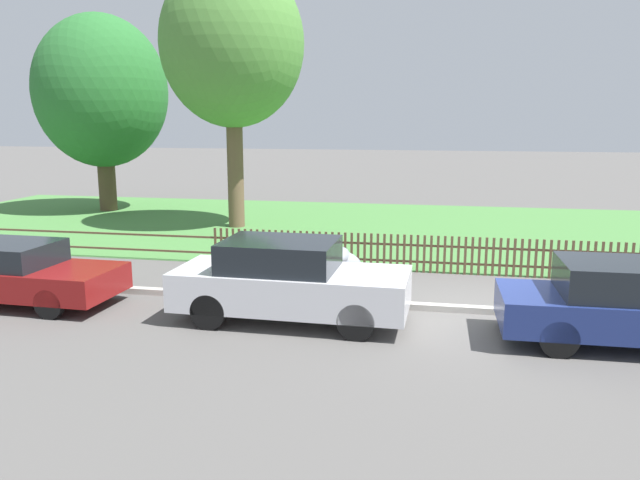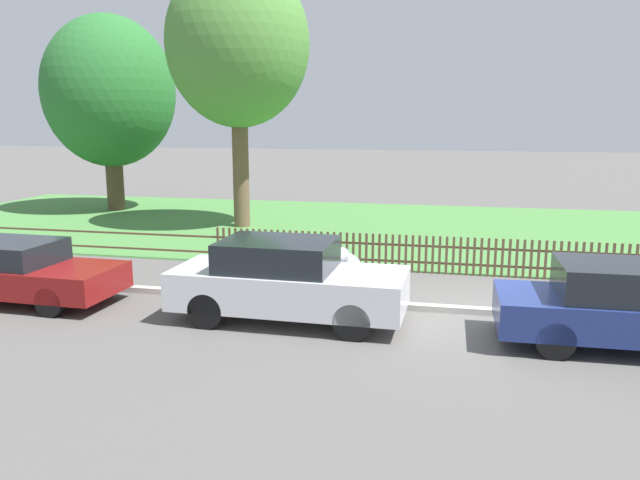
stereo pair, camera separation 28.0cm
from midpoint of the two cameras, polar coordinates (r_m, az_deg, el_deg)
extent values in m
plane|color=#565451|center=(12.16, 14.41, -6.67)|extent=(120.00, 120.00, 0.00)
cube|color=#B2ADA3|center=(12.24, 14.41, -6.26)|extent=(39.26, 0.20, 0.12)
cube|color=#477F3D|center=(20.89, 13.65, 0.79)|extent=(39.26, 11.83, 0.01)
cube|color=brown|center=(15.07, 14.09, -2.21)|extent=(39.26, 0.03, 0.05)
cube|color=brown|center=(14.98, 14.17, -0.72)|extent=(39.26, 0.03, 0.05)
cube|color=brown|center=(16.05, -8.81, -0.46)|extent=(0.06, 0.03, 0.91)
cube|color=brown|center=(15.99, -8.28, -0.49)|extent=(0.06, 0.03, 0.91)
cube|color=brown|center=(15.94, -7.75, -0.51)|extent=(0.06, 0.03, 0.91)
cube|color=brown|center=(15.88, -7.21, -0.54)|extent=(0.06, 0.03, 0.91)
cube|color=brown|center=(15.83, -6.67, -0.56)|extent=(0.06, 0.03, 0.91)
cube|color=brown|center=(15.78, -6.13, -0.59)|extent=(0.06, 0.03, 0.91)
cube|color=brown|center=(15.73, -5.58, -0.61)|extent=(0.06, 0.03, 0.91)
cube|color=brown|center=(15.69, -5.03, -0.64)|extent=(0.06, 0.03, 0.91)
cube|color=brown|center=(15.64, -4.47, -0.67)|extent=(0.06, 0.03, 0.91)
cube|color=brown|center=(15.60, -3.91, -0.69)|extent=(0.06, 0.03, 0.91)
cube|color=brown|center=(15.55, -3.35, -0.72)|extent=(0.06, 0.03, 0.91)
cube|color=brown|center=(15.51, -2.79, -0.74)|extent=(0.06, 0.03, 0.91)
cube|color=brown|center=(15.47, -2.22, -0.77)|extent=(0.06, 0.03, 0.91)
cube|color=brown|center=(15.43, -1.65, -0.80)|extent=(0.06, 0.03, 0.91)
cube|color=brown|center=(15.40, -1.08, -0.82)|extent=(0.06, 0.03, 0.91)
cube|color=brown|center=(15.36, -0.50, -0.85)|extent=(0.06, 0.03, 0.91)
cube|color=brown|center=(15.33, 0.07, -0.88)|extent=(0.06, 0.03, 0.91)
cube|color=brown|center=(15.29, 0.66, -0.90)|extent=(0.06, 0.03, 0.91)
cube|color=brown|center=(15.26, 1.24, -0.93)|extent=(0.06, 0.03, 0.91)
cube|color=brown|center=(15.23, 1.82, -0.96)|extent=(0.06, 0.03, 0.91)
cube|color=brown|center=(15.21, 2.41, -0.98)|extent=(0.06, 0.03, 0.91)
cube|color=brown|center=(15.18, 3.00, -1.01)|extent=(0.06, 0.03, 0.91)
cube|color=brown|center=(15.16, 3.59, -1.03)|extent=(0.06, 0.03, 0.91)
cube|color=brown|center=(15.13, 4.19, -1.06)|extent=(0.06, 0.03, 0.91)
cube|color=brown|center=(15.11, 4.78, -1.09)|extent=(0.06, 0.03, 0.91)
cube|color=brown|center=(15.09, 5.38, -1.11)|extent=(0.06, 0.03, 0.91)
cube|color=brown|center=(15.08, 5.98, -1.14)|extent=(0.06, 0.03, 0.91)
cube|color=brown|center=(15.06, 6.58, -1.17)|extent=(0.06, 0.03, 0.91)
cube|color=brown|center=(15.05, 7.18, -1.19)|extent=(0.06, 0.03, 0.91)
cube|color=brown|center=(15.03, 7.78, -1.22)|extent=(0.06, 0.03, 0.91)
cube|color=brown|center=(15.02, 8.38, -1.24)|extent=(0.06, 0.03, 0.91)
cube|color=brown|center=(15.01, 8.99, -1.27)|extent=(0.06, 0.03, 0.91)
cube|color=brown|center=(15.00, 9.59, -1.30)|extent=(0.06, 0.03, 0.91)
cube|color=brown|center=(15.00, 10.19, -1.32)|extent=(0.06, 0.03, 0.91)
cube|color=brown|center=(14.99, 10.80, -1.35)|extent=(0.06, 0.03, 0.91)
cube|color=brown|center=(14.99, 11.41, -1.37)|extent=(0.06, 0.03, 0.91)
cube|color=brown|center=(14.99, 12.01, -1.40)|extent=(0.06, 0.03, 0.91)
cube|color=brown|center=(14.99, 12.62, -1.42)|extent=(0.06, 0.03, 0.91)
cube|color=brown|center=(14.99, 13.22, -1.45)|extent=(0.06, 0.03, 0.91)
cube|color=brown|center=(15.00, 13.83, -1.47)|extent=(0.06, 0.03, 0.91)
cube|color=brown|center=(15.00, 14.43, -1.50)|extent=(0.06, 0.03, 0.91)
cube|color=brown|center=(15.01, 15.04, -1.52)|extent=(0.06, 0.03, 0.91)
cube|color=brown|center=(15.02, 15.64, -1.55)|extent=(0.06, 0.03, 0.91)
cube|color=brown|center=(15.03, 16.25, -1.57)|extent=(0.06, 0.03, 0.91)
cube|color=brown|center=(15.04, 16.85, -1.59)|extent=(0.06, 0.03, 0.91)
cube|color=brown|center=(15.06, 17.45, -1.62)|extent=(0.06, 0.03, 0.91)
cube|color=brown|center=(15.07, 18.05, -1.64)|extent=(0.06, 0.03, 0.91)
cube|color=brown|center=(15.09, 18.65, -1.66)|extent=(0.06, 0.03, 0.91)
cube|color=brown|center=(15.11, 19.25, -1.69)|extent=(0.06, 0.03, 0.91)
cube|color=brown|center=(15.13, 19.84, -1.71)|extent=(0.06, 0.03, 0.91)
cube|color=brown|center=(15.15, 20.44, -1.73)|extent=(0.06, 0.03, 0.91)
cube|color=brown|center=(15.17, 21.03, -1.75)|extent=(0.06, 0.03, 0.91)
cube|color=brown|center=(15.20, 21.62, -1.77)|extent=(0.06, 0.03, 0.91)
cube|color=brown|center=(15.23, 22.21, -1.80)|extent=(0.06, 0.03, 0.91)
cube|color=brown|center=(15.26, 22.79, -1.82)|extent=(0.06, 0.03, 0.91)
cube|color=brown|center=(15.29, 23.38, -1.84)|extent=(0.06, 0.03, 0.91)
cube|color=brown|center=(15.32, 23.96, -1.86)|extent=(0.06, 0.03, 0.91)
cube|color=brown|center=(15.35, 24.54, -1.88)|extent=(0.06, 0.03, 0.91)
cube|color=brown|center=(15.39, 25.12, -1.90)|extent=(0.06, 0.03, 0.91)
cube|color=brown|center=(15.42, 25.69, -1.92)|extent=(0.06, 0.03, 0.91)
cube|color=brown|center=(15.46, 26.26, -1.94)|extent=(0.06, 0.03, 0.91)
cube|color=brown|center=(15.50, 26.83, -1.96)|extent=(0.06, 0.03, 0.91)
cube|color=brown|center=(15.54, 27.40, -1.98)|extent=(0.06, 0.03, 0.91)
cube|color=maroon|center=(13.89, -25.53, -3.03)|extent=(4.31, 1.76, 0.53)
cube|color=black|center=(13.93, -26.37, -0.99)|extent=(2.09, 1.54, 0.46)
cylinder|color=black|center=(13.76, -19.20, -3.65)|extent=(0.57, 0.16, 0.57)
cylinder|color=black|center=(12.58, -22.92, -5.28)|extent=(0.57, 0.16, 0.57)
cube|color=silver|center=(11.32, -2.13, -4.41)|extent=(4.23, 1.77, 0.68)
cube|color=black|center=(11.23, -3.18, -1.35)|extent=(2.04, 1.56, 0.53)
cylinder|color=black|center=(11.87, 4.99, -5.18)|extent=(0.64, 0.15, 0.64)
cylinder|color=black|center=(10.41, 3.71, -7.52)|extent=(0.64, 0.15, 0.64)
cylinder|color=black|center=(12.50, -6.94, -4.38)|extent=(0.64, 0.15, 0.64)
cylinder|color=black|center=(11.12, -9.71, -6.43)|extent=(0.64, 0.15, 0.64)
cube|color=navy|center=(11.27, 27.88, -6.18)|extent=(4.46, 1.70, 0.58)
cube|color=black|center=(11.07, 27.04, -3.38)|extent=(2.15, 1.50, 0.55)
cylinder|color=black|center=(11.73, 20.27, -6.15)|extent=(0.60, 0.15, 0.60)
cylinder|color=black|center=(10.33, 21.48, -8.57)|extent=(0.60, 0.15, 0.60)
cylinder|color=black|center=(13.30, 3.51, -3.59)|extent=(0.54, 0.15, 0.54)
cylinder|color=black|center=(13.43, -1.91, -3.43)|extent=(0.54, 0.15, 0.54)
ellipsoid|color=gray|center=(13.27, 0.79, -2.23)|extent=(1.73, 0.86, 0.73)
ellipsoid|color=gray|center=(13.19, 2.50, -1.44)|extent=(0.47, 0.91, 0.34)
cylinder|color=brown|center=(26.21, -17.99, 5.95)|extent=(0.67, 0.67, 3.04)
ellipsoid|color=#286B2D|center=(26.14, -18.40, 12.76)|extent=(5.05, 5.05, 5.81)
cylinder|color=brown|center=(21.13, -6.89, 7.29)|extent=(0.54, 0.54, 4.51)
ellipsoid|color=#4C8438|center=(21.21, -7.14, 17.37)|extent=(4.65, 4.65, 5.34)
camera|label=1|loc=(0.14, -89.39, 0.12)|focal=35.00mm
camera|label=2|loc=(0.14, 90.61, -0.12)|focal=35.00mm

